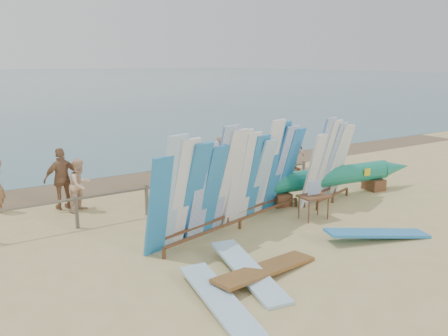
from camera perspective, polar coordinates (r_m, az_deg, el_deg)
ground at (r=11.36m, az=-2.92°, el=-9.67°), size 160.00×160.00×0.00m
wet_sand_strip at (r=17.66m, az=-14.80°, el=-1.86°), size 40.00×2.60×0.01m
fence at (r=13.70m, az=-9.30°, el=-3.08°), size 12.08×0.08×0.90m
main_surfboard_rack at (r=12.39m, az=1.17°, el=-1.61°), size 5.61×2.06×2.81m
side_surfboard_rack at (r=15.02m, az=12.39°, el=0.51°), size 2.45×1.27×2.73m
outrigger_canoe at (r=15.68m, az=12.63°, el=-1.16°), size 7.10×1.35×1.01m
vendor_table at (r=13.49m, az=10.72°, el=-4.56°), size 0.87×0.64×1.10m
flat_board_a at (r=9.98m, az=2.92°, el=-12.99°), size 1.01×2.75×0.31m
flat_board_b at (r=8.99m, az=-0.60°, el=-16.07°), size 0.95×2.75×0.22m
flat_board_d at (r=12.51m, az=17.93°, el=-8.16°), size 2.73×1.43×0.32m
flat_board_c at (r=10.10m, az=5.04°, el=-12.70°), size 2.76×1.08×0.27m
beach_chair_left at (r=15.13m, az=-5.67°, el=-2.94°), size 0.63×0.65×0.87m
beach_chair_right at (r=15.40m, az=-2.82°, el=-2.61°), size 0.70×0.71×0.87m
stroller at (r=14.94m, az=-6.62°, el=-2.34°), size 0.76×0.94×1.14m
beachgoer_9 at (r=17.71m, az=0.22°, el=1.50°), size 1.03×1.19×1.74m
beachgoer_7 at (r=18.22m, az=0.58°, el=1.50°), size 0.45×0.63×1.54m
beachgoer_2 at (r=14.51m, az=-16.92°, el=-1.96°), size 0.84×0.69×1.57m
beachgoer_4 at (r=14.81m, az=-18.86°, el=-1.23°), size 1.10×0.51×1.85m
beachgoer_extra_0 at (r=19.60m, az=8.46°, el=2.16°), size 0.72×1.07×1.54m
beachgoer_8 at (r=16.60m, az=-0.15°, el=0.80°), size 0.53×0.91×1.78m
beachgoer_10 at (r=19.11m, az=8.53°, el=2.19°), size 1.10×0.71×1.73m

